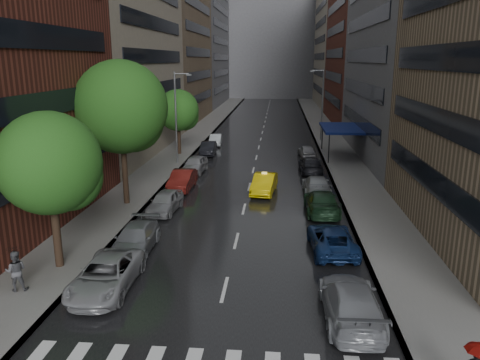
% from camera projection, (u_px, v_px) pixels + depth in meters
% --- Properties ---
extents(ground, '(220.00, 220.00, 0.00)m').
position_uv_depth(ground, '(212.00, 340.00, 17.72)').
color(ground, gray).
rests_on(ground, ground).
extents(road, '(14.00, 140.00, 0.01)m').
position_uv_depth(road, '(262.00, 134.00, 65.95)').
color(road, black).
rests_on(road, ground).
extents(sidewalk_left, '(4.00, 140.00, 0.15)m').
position_uv_depth(sidewalk_left, '(199.00, 133.00, 66.66)').
color(sidewalk_left, gray).
rests_on(sidewalk_left, ground).
extents(sidewalk_right, '(4.00, 140.00, 0.15)m').
position_uv_depth(sidewalk_right, '(326.00, 135.00, 65.21)').
color(sidewalk_right, gray).
rests_on(sidewalk_right, ground).
extents(buildings_left, '(8.00, 108.00, 38.00)m').
position_uv_depth(buildings_left, '(168.00, 21.00, 71.63)').
color(buildings_left, maroon).
rests_on(buildings_left, ground).
extents(buildings_right, '(8.05, 109.10, 36.00)m').
position_uv_depth(buildings_right, '(369.00, 25.00, 67.45)').
color(buildings_right, '#937A5B').
rests_on(buildings_right, ground).
extents(building_far, '(40.00, 14.00, 32.00)m').
position_uv_depth(building_far, '(272.00, 38.00, 127.54)').
color(building_far, slate).
rests_on(building_far, ground).
extents(tree_near, '(5.01, 5.01, 7.98)m').
position_uv_depth(tree_near, '(49.00, 163.00, 22.41)').
color(tree_near, '#382619').
rests_on(tree_near, ground).
extents(tree_mid, '(6.49, 6.49, 10.34)m').
position_uv_depth(tree_mid, '(121.00, 107.00, 32.37)').
color(tree_mid, '#382619').
rests_on(tree_mid, ground).
extents(tree_far, '(4.51, 4.51, 7.19)m').
position_uv_depth(tree_far, '(178.00, 110.00, 50.72)').
color(tree_far, '#382619').
rests_on(tree_far, ground).
extents(taxi, '(2.15, 4.82, 1.54)m').
position_uv_depth(taxi, '(264.00, 183.00, 37.00)').
color(taxi, yellow).
rests_on(taxi, ground).
extents(parked_cars_left, '(2.49, 42.37, 1.56)m').
position_uv_depth(parked_cars_left, '(176.00, 188.00, 35.74)').
color(parked_cars_left, gray).
rests_on(parked_cars_left, ground).
extents(parked_cars_right, '(2.65, 37.60, 1.59)m').
position_uv_depth(parked_cars_right, '(321.00, 201.00, 32.50)').
color(parked_cars_right, gray).
rests_on(parked_cars_right, ground).
extents(ped_black_umbrella, '(1.09, 0.98, 2.09)m').
position_uv_depth(ped_black_umbrella, '(15.00, 265.00, 20.91)').
color(ped_black_umbrella, '#505055').
rests_on(ped_black_umbrella, sidewalk_left).
extents(street_lamp_left, '(1.74, 0.22, 9.00)m').
position_uv_depth(street_lamp_left, '(177.00, 116.00, 46.05)').
color(street_lamp_left, gray).
rests_on(street_lamp_left, sidewalk_left).
extents(street_lamp_right, '(1.74, 0.22, 9.00)m').
position_uv_depth(street_lamp_right, '(322.00, 103.00, 59.29)').
color(street_lamp_right, gray).
rests_on(street_lamp_right, sidewalk_right).
extents(awning, '(4.00, 8.00, 3.12)m').
position_uv_depth(awning, '(341.00, 128.00, 49.98)').
color(awning, navy).
rests_on(awning, sidewalk_right).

